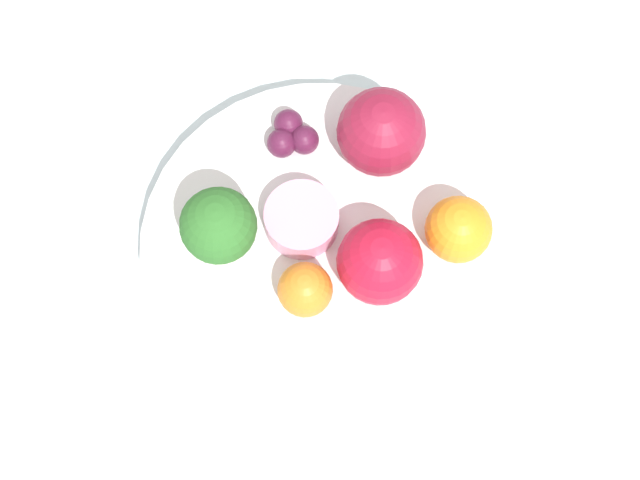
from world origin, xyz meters
TOP-DOWN VIEW (x-y plane):
  - ground_plane at (0.00, 0.00)m, footprint 6.00×6.00m
  - table_surface at (0.00, 0.00)m, footprint 1.20×1.20m
  - bowl at (0.00, 0.00)m, footprint 0.23×0.23m
  - broccoli at (0.05, -0.04)m, footprint 0.05×0.05m
  - apple_red at (-0.02, 0.04)m, footprint 0.05×0.05m
  - apple_green at (-0.07, -0.03)m, footprint 0.06×0.06m
  - orange_front at (0.03, 0.02)m, footprint 0.03×0.03m
  - orange_back at (-0.07, 0.05)m, footprint 0.04×0.04m
  - grape_cluster at (-0.03, -0.07)m, footprint 0.03×0.04m
  - small_cup at (-0.00, -0.02)m, footprint 0.05×0.05m

SIDE VIEW (x-z plane):
  - ground_plane at x=0.00m, z-range 0.00..0.00m
  - table_surface at x=0.00m, z-range 0.00..0.02m
  - bowl at x=0.00m, z-range 0.02..0.05m
  - grape_cluster at x=-0.03m, z-range 0.05..0.07m
  - small_cup at x=0.00m, z-range 0.05..0.07m
  - orange_front at x=0.03m, z-range 0.05..0.08m
  - orange_back at x=-0.07m, z-range 0.05..0.09m
  - apple_red at x=-0.02m, z-range 0.05..0.10m
  - apple_green at x=-0.07m, z-range 0.05..0.10m
  - broccoli at x=0.05m, z-range 0.05..0.11m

